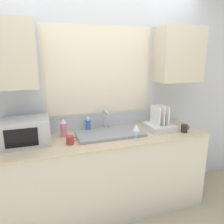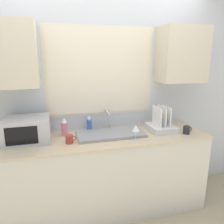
% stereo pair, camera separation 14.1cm
% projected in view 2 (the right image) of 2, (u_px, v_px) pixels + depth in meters
% --- Properties ---
extents(countertop, '(2.23, 0.64, 0.91)m').
position_uv_depth(countertop, '(108.00, 174.00, 2.49)').
color(countertop, beige).
rests_on(countertop, ground_plane).
extents(wall_back, '(6.00, 0.38, 2.60)m').
position_uv_depth(wall_back, '(101.00, 88.00, 2.54)').
color(wall_back, silver).
rests_on(wall_back, ground_plane).
extents(sink_basin, '(0.74, 0.35, 0.03)m').
position_uv_depth(sink_basin, '(111.00, 134.00, 2.41)').
color(sink_basin, gray).
rests_on(sink_basin, countertop).
extents(faucet, '(0.08, 0.17, 0.24)m').
position_uv_depth(faucet, '(107.00, 118.00, 2.55)').
color(faucet, '#B7B7BC').
rests_on(faucet, countertop).
extents(microwave, '(0.45, 0.36, 0.25)m').
position_uv_depth(microwave, '(27.00, 130.00, 2.21)').
color(microwave, '#B2B2B7').
rests_on(microwave, countertop).
extents(dish_rack, '(0.29, 0.31, 0.29)m').
position_uv_depth(dish_rack, '(161.00, 125.00, 2.55)').
color(dish_rack, silver).
rests_on(dish_rack, countertop).
extents(spray_bottle, '(0.07, 0.07, 0.20)m').
position_uv_depth(spray_bottle, '(64.00, 127.00, 2.39)').
color(spray_bottle, '#D8728C').
rests_on(spray_bottle, countertop).
extents(soap_bottle, '(0.06, 0.06, 0.17)m').
position_uv_depth(soap_bottle, '(89.00, 125.00, 2.53)').
color(soap_bottle, blue).
rests_on(soap_bottle, countertop).
extents(mug_near_sink, '(0.11, 0.08, 0.08)m').
position_uv_depth(mug_near_sink, '(70.00, 139.00, 2.18)').
color(mug_near_sink, '#A53833').
rests_on(mug_near_sink, countertop).
extents(wine_glass, '(0.08, 0.08, 0.17)m').
position_uv_depth(wine_glass, '(136.00, 129.00, 2.23)').
color(wine_glass, silver).
rests_on(wine_glass, countertop).
extents(mug_by_rack, '(0.11, 0.07, 0.09)m').
position_uv_depth(mug_by_rack, '(187.00, 130.00, 2.45)').
color(mug_by_rack, '#262628').
rests_on(mug_by_rack, countertop).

